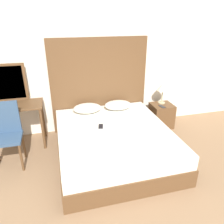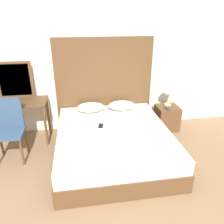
# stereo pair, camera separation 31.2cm
# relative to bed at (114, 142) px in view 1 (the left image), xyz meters

# --- Properties ---
(wall_back) EXTENTS (10.00, 0.06, 2.70)m
(wall_back) POSITION_rel_bed_xyz_m (-0.05, 1.10, 1.11)
(wall_back) COLOR silver
(wall_back) RESTS_ON ground_plane
(bed) EXTENTS (1.75, 2.01, 0.48)m
(bed) POSITION_rel_bed_xyz_m (0.00, 0.00, 0.00)
(bed) COLOR brown
(bed) RESTS_ON ground_plane
(headboard) EXTENTS (1.83, 0.05, 1.77)m
(headboard) POSITION_rel_bed_xyz_m (0.00, 1.03, 0.65)
(headboard) COLOR brown
(headboard) RESTS_ON ground_plane
(pillow_left) EXTENTS (0.51, 0.38, 0.15)m
(pillow_left) POSITION_rel_bed_xyz_m (-0.29, 0.76, 0.32)
(pillow_left) COLOR silver
(pillow_left) RESTS_ON bed
(pillow_right) EXTENTS (0.51, 0.38, 0.15)m
(pillow_right) POSITION_rel_bed_xyz_m (0.29, 0.76, 0.32)
(pillow_right) COLOR silver
(pillow_right) RESTS_ON bed
(phone_on_bed) EXTENTS (0.10, 0.16, 0.01)m
(phone_on_bed) POSITION_rel_bed_xyz_m (-0.18, 0.13, 0.25)
(phone_on_bed) COLOR black
(phone_on_bed) RESTS_ON bed
(nightstand) EXTENTS (0.42, 0.39, 0.48)m
(nightstand) POSITION_rel_bed_xyz_m (1.22, 0.74, -0.00)
(nightstand) COLOR brown
(nightstand) RESTS_ON ground_plane
(table_lamp) EXTENTS (0.23, 0.23, 0.44)m
(table_lamp) POSITION_rel_bed_xyz_m (1.23, 0.82, 0.58)
(table_lamp) COLOR tan
(table_lamp) RESTS_ON nightstand
(phone_on_nightstand) EXTENTS (0.10, 0.16, 0.01)m
(phone_on_nightstand) POSITION_rel_bed_xyz_m (1.16, 0.64, 0.25)
(phone_on_nightstand) COLOR #232328
(phone_on_nightstand) RESTS_ON nightstand
(vanity_desk) EXTENTS (1.05, 0.51, 0.77)m
(vanity_desk) POSITION_rel_bed_xyz_m (-1.58, 0.72, 0.40)
(vanity_desk) COLOR brown
(vanity_desk) RESTS_ON ground_plane
(vanity_mirror) EXTENTS (0.61, 0.03, 0.64)m
(vanity_mirror) POSITION_rel_bed_xyz_m (-1.58, 0.95, 0.85)
(vanity_mirror) COLOR brown
(vanity_mirror) RESTS_ON vanity_desk
(chair) EXTENTS (0.46, 0.40, 0.98)m
(chair) POSITION_rel_bed_xyz_m (-1.60, 0.23, 0.32)
(chair) COLOR #334C6B
(chair) RESTS_ON ground_plane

